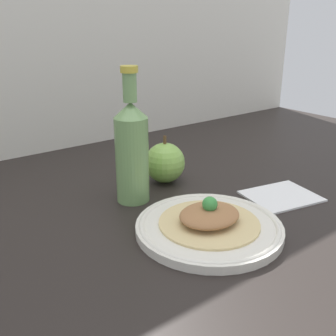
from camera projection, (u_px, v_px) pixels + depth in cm
name	position (u px, v px, depth cm)	size (l,w,h in cm)	color
ground_plane	(201.00, 219.00, 75.64)	(180.00, 110.00, 4.00)	black
plate	(209.00, 227.00, 66.75)	(25.02, 25.02, 1.78)	silver
plated_food	(209.00, 217.00, 66.11)	(17.16, 17.16, 4.99)	#D6BC7F
cider_bottle	(132.00, 149.00, 75.41)	(6.49, 6.49, 26.28)	#729E5B
apple	(165.00, 163.00, 86.57)	(8.89, 8.89, 10.58)	#84B74C
napkin	(281.00, 195.00, 80.10)	(15.90, 13.94, 0.80)	white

